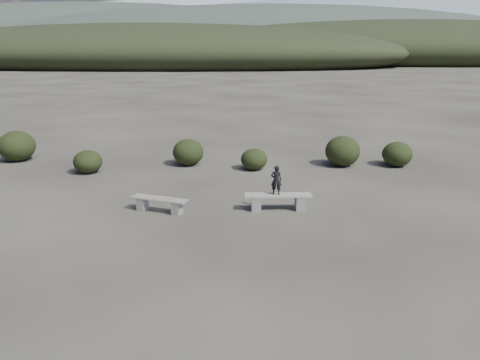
{
  "coord_description": "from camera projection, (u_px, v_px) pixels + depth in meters",
  "views": [
    {
      "loc": [
        0.83,
        -8.78,
        4.71
      ],
      "look_at": [
        0.2,
        3.5,
        1.1
      ],
      "focal_mm": 35.0,
      "sensor_mm": 36.0,
      "label": 1
    }
  ],
  "objects": [
    {
      "name": "ground",
      "position": [
        222.0,
        277.0,
        9.78
      ],
      "size": [
        1200.0,
        1200.0,
        0.0
      ],
      "primitive_type": "plane",
      "color": "#2B2822",
      "rests_on": "ground"
    },
    {
      "name": "bench_left",
      "position": [
        160.0,
        203.0,
        13.5
      ],
      "size": [
        1.73,
        0.83,
        0.43
      ],
      "rotation": [
        0.0,
        0.0,
        -0.29
      ],
      "color": "slate",
      "rests_on": "ground"
    },
    {
      "name": "bench_right",
      "position": [
        278.0,
        201.0,
        13.63
      ],
      "size": [
        1.97,
        0.57,
        0.49
      ],
      "rotation": [
        0.0,
        0.0,
        0.08
      ],
      "color": "slate",
      "rests_on": "ground"
    },
    {
      "name": "seated_person",
      "position": [
        276.0,
        180.0,
        13.45
      ],
      "size": [
        0.33,
        0.22,
        0.87
      ],
      "primitive_type": "imported",
      "rotation": [
        0.0,
        0.0,
        3.09
      ],
      "color": "black",
      "rests_on": "bench_right"
    },
    {
      "name": "shrub_a",
      "position": [
        88.0,
        162.0,
        17.54
      ],
      "size": [
        1.06,
        1.06,
        0.87
      ],
      "primitive_type": "ellipsoid",
      "color": "black",
      "rests_on": "ground"
    },
    {
      "name": "shrub_b",
      "position": [
        188.0,
        152.0,
        18.64
      ],
      "size": [
        1.23,
        1.23,
        1.05
      ],
      "primitive_type": "ellipsoid",
      "color": "black",
      "rests_on": "ground"
    },
    {
      "name": "shrub_c",
      "position": [
        254.0,
        159.0,
        17.99
      ],
      "size": [
        1.03,
        1.03,
        0.82
      ],
      "primitive_type": "ellipsoid",
      "color": "black",
      "rests_on": "ground"
    },
    {
      "name": "shrub_d",
      "position": [
        343.0,
        151.0,
        18.5
      ],
      "size": [
        1.37,
        1.37,
        1.2
      ],
      "primitive_type": "ellipsoid",
      "color": "black",
      "rests_on": "ground"
    },
    {
      "name": "shrub_e",
      "position": [
        397.0,
        154.0,
        18.48
      ],
      "size": [
        1.17,
        1.17,
        0.98
      ],
      "primitive_type": "ellipsoid",
      "color": "black",
      "rests_on": "ground"
    },
    {
      "name": "shrub_f",
      "position": [
        17.0,
        146.0,
        19.31
      ],
      "size": [
        1.48,
        1.48,
        1.25
      ],
      "primitive_type": "ellipsoid",
      "color": "black",
      "rests_on": "ground"
    },
    {
      "name": "mountain_ridges",
      "position": [
        253.0,
        34.0,
        332.04
      ],
      "size": [
        500.0,
        400.0,
        56.0
      ],
      "color": "black",
      "rests_on": "ground"
    }
  ]
}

